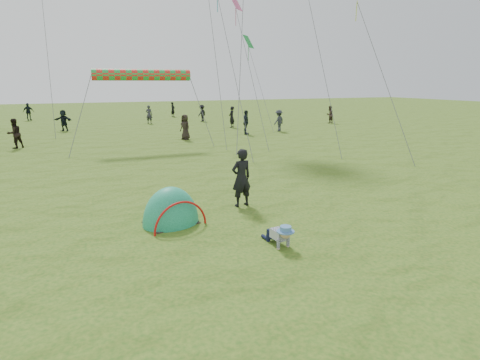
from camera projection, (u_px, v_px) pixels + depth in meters
name	position (u px, v px, depth m)	size (l,w,h in m)	color
ground	(271.00, 246.00, 8.80)	(140.00, 140.00, 0.00)	#255315
crawling_toddler	(280.00, 234.00, 8.78)	(0.53, 0.75, 0.58)	black
popup_tent	(171.00, 223.00, 10.28)	(1.58, 1.30, 2.04)	#117446
standing_adult	(241.00, 178.00, 11.47)	(0.66, 0.43, 1.81)	black
crowd_person_0	(149.00, 114.00, 34.76)	(0.61, 0.40, 1.68)	#2D2C37
crowd_person_1	(330.00, 115.00, 35.04)	(0.78, 0.61, 1.61)	#322521
crowd_person_2	(246.00, 122.00, 27.45)	(1.04, 0.43, 1.77)	black
crowd_person_3	(202.00, 113.00, 36.57)	(1.04, 0.60, 1.62)	black
crowd_person_5	(64.00, 121.00, 29.33)	(1.54, 0.49, 1.66)	black
crowd_person_6	(232.00, 117.00, 31.66)	(0.65, 0.42, 1.78)	black
crowd_person_9	(279.00, 121.00, 29.21)	(1.08, 0.62, 1.67)	#2A2D35
crowd_person_10	(185.00, 127.00, 25.03)	(0.82, 0.53, 1.67)	black
crowd_person_12	(173.00, 110.00, 41.47)	(0.59, 0.39, 1.61)	black
crowd_person_13	(15.00, 134.00, 21.69)	(0.84, 0.65, 1.72)	black
crowd_person_14	(29.00, 112.00, 37.45)	(1.01, 0.42, 1.73)	black
rainbow_tube_kite	(142.00, 75.00, 21.32)	(0.64, 0.64, 5.45)	red
diamond_kite_3	(248.00, 42.00, 31.44)	(1.23, 1.23, 0.00)	#178D33
diamond_kite_5	(236.00, 3.00, 23.09)	(1.07, 1.07, 0.00)	pink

